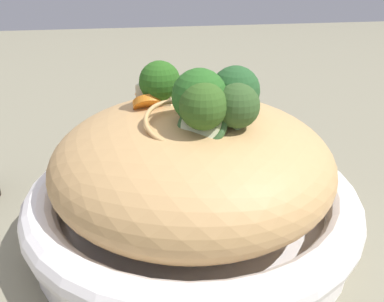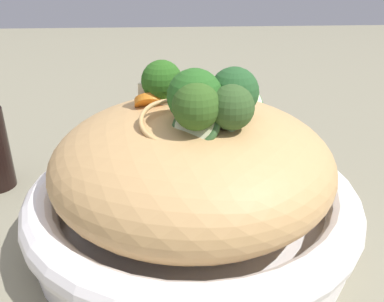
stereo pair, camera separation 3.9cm
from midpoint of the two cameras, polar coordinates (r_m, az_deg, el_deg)
ground_plane at (r=0.44m, az=2.60°, el=-11.09°), size 3.00×3.00×0.00m
serving_bowl at (r=0.42m, az=2.68°, el=-7.71°), size 0.33×0.33×0.06m
noodle_heap at (r=0.40m, az=2.82°, el=-1.53°), size 0.27×0.27×0.13m
broccoli_florets at (r=0.35m, az=4.87°, el=7.48°), size 0.12×0.12×0.06m
carrot_coins at (r=0.42m, az=-1.61°, el=7.46°), size 0.06×0.12×0.04m
zucchini_slices at (r=0.39m, az=7.50°, el=5.91°), size 0.12×0.17×0.05m
chicken_chunks at (r=0.43m, az=1.40°, el=8.04°), size 0.10×0.12×0.05m
chopsticks_pair at (r=0.72m, az=7.00°, el=4.01°), size 0.20×0.10×0.01m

